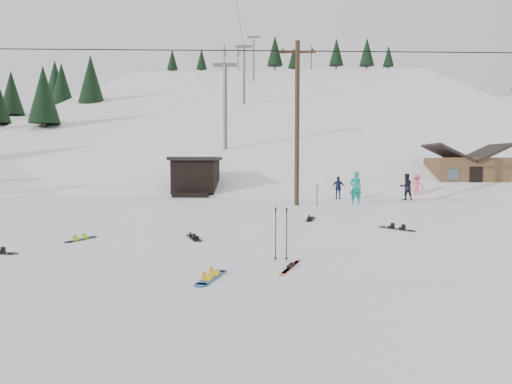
# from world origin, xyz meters

# --- Properties ---
(ground) EXTENTS (200.00, 200.00, 0.00)m
(ground) POSITION_xyz_m (0.00, 0.00, 0.00)
(ground) COLOR white
(ground) RESTS_ON ground
(ski_slope) EXTENTS (60.00, 85.24, 65.97)m
(ski_slope) POSITION_xyz_m (0.00, 55.00, -12.00)
(ski_slope) COLOR white
(ski_slope) RESTS_ON ground
(ridge_left) EXTENTS (47.54, 95.03, 58.38)m
(ridge_left) POSITION_xyz_m (-36.00, 48.00, -11.00)
(ridge_left) COLOR white
(ridge_left) RESTS_ON ground
(treeline_crest) EXTENTS (50.00, 6.00, 10.00)m
(treeline_crest) POSITION_xyz_m (0.00, 86.00, 0.00)
(treeline_crest) COLOR black
(treeline_crest) RESTS_ON ski_slope
(utility_pole) EXTENTS (2.00, 0.26, 9.00)m
(utility_pole) POSITION_xyz_m (2.00, 14.00, 4.68)
(utility_pole) COLOR #3A2819
(utility_pole) RESTS_ON ground
(trail_sign) EXTENTS (0.50, 0.09, 1.85)m
(trail_sign) POSITION_xyz_m (3.10, 13.58, 1.27)
(trail_sign) COLOR #595B60
(trail_sign) RESTS_ON ground
(lift_hut) EXTENTS (3.40, 4.10, 2.75)m
(lift_hut) POSITION_xyz_m (-5.00, 20.94, 1.36)
(lift_hut) COLOR black
(lift_hut) RESTS_ON ground
(lift_tower_near) EXTENTS (2.20, 0.36, 8.00)m
(lift_tower_near) POSITION_xyz_m (-4.00, 30.00, 7.86)
(lift_tower_near) COLOR #595B60
(lift_tower_near) RESTS_ON ski_slope
(lift_tower_mid) EXTENTS (2.20, 0.36, 8.00)m
(lift_tower_mid) POSITION_xyz_m (-4.00, 50.00, 14.36)
(lift_tower_mid) COLOR #595B60
(lift_tower_mid) RESTS_ON ski_slope
(lift_tower_far) EXTENTS (2.20, 0.36, 8.00)m
(lift_tower_far) POSITION_xyz_m (-4.00, 70.00, 20.86)
(lift_tower_far) COLOR #595B60
(lift_tower_far) RESTS_ON ski_slope
(cabin) EXTENTS (5.39, 4.40, 3.77)m
(cabin) POSITION_xyz_m (15.00, 24.00, 1.48)
(cabin) COLOR brown
(cabin) RESTS_ON ground
(hero_snowboard) EXTENTS (0.52, 1.45, 0.10)m
(hero_snowboard) POSITION_xyz_m (-0.29, -1.92, 0.03)
(hero_snowboard) COLOR #15518D
(hero_snowboard) RESTS_ON ground
(hero_skis) EXTENTS (0.55, 1.62, 0.09)m
(hero_skis) POSITION_xyz_m (1.42, -0.85, 0.02)
(hero_skis) COLOR red
(hero_skis) RESTS_ON ground
(ski_poles) EXTENTS (0.37, 0.10, 1.34)m
(ski_poles) POSITION_xyz_m (1.19, -0.12, 0.69)
(ski_poles) COLOR black
(ski_poles) RESTS_ON ground
(board_scatter_b) EXTENTS (0.75, 1.38, 0.10)m
(board_scatter_b) POSITION_xyz_m (-1.63, 3.00, 0.03)
(board_scatter_b) COLOR black
(board_scatter_b) RESTS_ON ground
(board_scatter_c) EXTENTS (0.61, 1.24, 0.09)m
(board_scatter_c) POSITION_xyz_m (-5.13, 2.50, 0.02)
(board_scatter_c) COLOR black
(board_scatter_c) RESTS_ON ground
(board_scatter_d) EXTENTS (1.14, 1.24, 0.11)m
(board_scatter_d) POSITION_xyz_m (5.37, 5.32, 0.03)
(board_scatter_d) COLOR black
(board_scatter_d) RESTS_ON ground
(board_scatter_f) EXTENTS (0.52, 1.50, 0.11)m
(board_scatter_f) POSITION_xyz_m (2.40, 7.82, 0.03)
(board_scatter_f) COLOR black
(board_scatter_f) RESTS_ON ground
(skier_teal) EXTENTS (0.70, 0.48, 1.86)m
(skier_teal) POSITION_xyz_m (5.37, 14.80, 0.93)
(skier_teal) COLOR #0D867A
(skier_teal) RESTS_ON ground
(skier_dark) EXTENTS (0.88, 0.72, 1.67)m
(skier_dark) POSITION_xyz_m (8.97, 17.68, 0.84)
(skier_dark) COLOR black
(skier_dark) RESTS_ON ground
(skier_pink) EXTENTS (1.09, 0.73, 1.57)m
(skier_pink) POSITION_xyz_m (10.20, 19.80, 0.79)
(skier_pink) COLOR #F85773
(skier_pink) RESTS_ON ground
(skier_navy) EXTENTS (0.92, 0.54, 1.47)m
(skier_navy) POSITION_xyz_m (4.81, 18.17, 0.74)
(skier_navy) COLOR #191E40
(skier_navy) RESTS_ON ground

